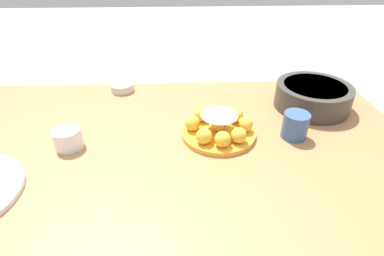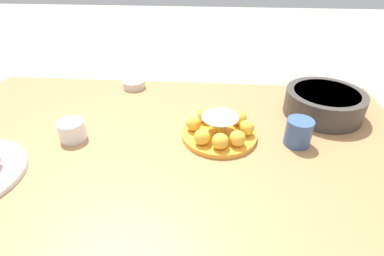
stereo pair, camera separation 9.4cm
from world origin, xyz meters
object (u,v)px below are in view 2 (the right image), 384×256
Objects in this scene: cake_plate at (220,129)px; cup_far at (298,132)px; dining_table at (166,161)px; serving_bowl at (324,103)px; cup_near at (72,130)px; sauce_bowl at (134,84)px.

cake_plate is 2.84× the size of cup_far.
cup_far reaches higher than dining_table.
serving_bowl is at bearing 24.92° from cake_plate.
dining_table is at bearing 2.11° from cup_near.
cup_far is (0.71, 0.02, 0.01)m from cup_near.
cup_far reaches higher than cup_near.
serving_bowl reaches higher than cup_near.
sauce_bowl is (-0.19, 0.38, 0.10)m from dining_table.
serving_bowl is 0.76m from sauce_bowl.
sauce_bowl is 1.10× the size of cup_far.
cup_near is (-0.47, -0.05, 0.00)m from cake_plate.
sauce_bowl is at bearing 116.48° from dining_table.
cake_plate is 2.59× the size of sauce_bowl.
dining_table is 18.85× the size of cup_near.
sauce_bowl is at bearing 166.76° from serving_bowl.
cake_plate is at bearing -43.55° from sauce_bowl.
cup_near is 0.99× the size of cup_far.
cup_far is (-0.13, -0.19, -0.01)m from serving_bowl.
cake_plate is at bearing 11.32° from dining_table.
dining_table is at bearing -168.68° from cake_plate.
cake_plate reaches higher than cup_near.
cup_far reaches higher than cake_plate.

